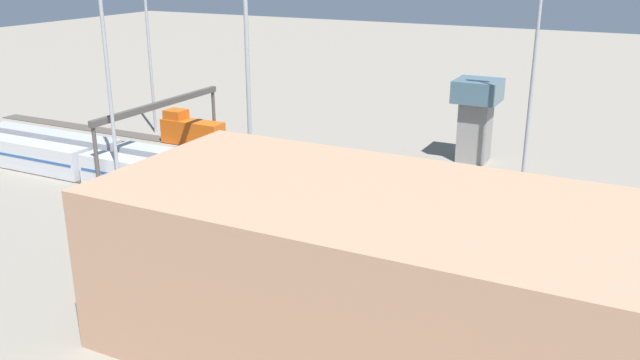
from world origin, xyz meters
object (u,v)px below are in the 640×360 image
object	(u,v)px
light_mast_1	(247,59)
signal_gantry	(160,112)
light_mast_0	(146,11)
light_mast_3	(103,24)
control_tower	(476,113)
light_mast_2	(538,29)
train_on_track_4	(245,195)
train_on_track_3	(275,183)
train_on_track_0	(191,131)
maintenance_shed	(480,299)

from	to	relation	value
light_mast_1	signal_gantry	xyz separation A→B (m)	(22.59, -12.68, -10.30)
light_mast_0	light_mast_1	bearing A→B (deg)	143.68
light_mast_3	control_tower	bearing A→B (deg)	-135.66
light_mast_3	light_mast_2	bearing A→B (deg)	-149.11
light_mast_3	control_tower	distance (m)	49.70
train_on_track_4	signal_gantry	world-z (taller)	signal_gantry
train_on_track_4	light_mast_2	size ratio (longest dim) A/B	3.10
light_mast_0	signal_gantry	bearing A→B (deg)	133.56
light_mast_1	light_mast_3	world-z (taller)	light_mast_3
train_on_track_3	signal_gantry	distance (m)	22.09
train_on_track_0	control_tower	bearing A→B (deg)	-164.40
light_mast_0	signal_gantry	distance (m)	21.50
maintenance_shed	control_tower	distance (m)	52.40
train_on_track_0	control_tower	distance (m)	42.09
train_on_track_0	light_mast_1	world-z (taller)	light_mast_1
train_on_track_0	light_mast_3	bearing A→B (deg)	105.37
light_mast_0	light_mast_1	world-z (taller)	light_mast_0
train_on_track_0	light_mast_2	size ratio (longest dim) A/B	0.32
light_mast_0	control_tower	xyz separation A→B (m)	(-49.90, -8.21, -12.43)
light_mast_3	maintenance_shed	world-z (taller)	light_mast_3
light_mast_3	signal_gantry	size ratio (longest dim) A/B	1.31
light_mast_0	maintenance_shed	distance (m)	77.41
train_on_track_0	light_mast_3	size ratio (longest dim) A/B	0.31
light_mast_2	signal_gantry	world-z (taller)	light_mast_2
light_mast_1	train_on_track_3	bearing A→B (deg)	-77.08
train_on_track_4	light_mast_2	distance (m)	38.98
light_mast_2	light_mast_0	bearing A→B (deg)	0.27
light_mast_1	control_tower	bearing A→B (deg)	-113.71
train_on_track_3	light_mast_3	xyz separation A→B (m)	(17.54, 7.17, 18.25)
train_on_track_4	control_tower	size ratio (longest dim) A/B	8.37
train_on_track_3	train_on_track_4	xyz separation A→B (m)	(0.98, 5.00, 0.00)
light_mast_1	light_mast_2	xyz separation A→B (m)	(-23.29, -25.99, 1.58)
light_mast_3	train_on_track_0	bearing A→B (deg)	-74.63
train_on_track_3	signal_gantry	size ratio (longest dim) A/B	3.82
train_on_track_4	light_mast_1	bearing A→B (deg)	135.60
light_mast_1	control_tower	xyz separation A→B (m)	(-14.91, -33.94, -10.97)
light_mast_2	light_mast_3	xyz separation A→B (m)	(42.59, 25.48, 0.96)
light_mast_0	maintenance_shed	bearing A→B (deg)	146.24
maintenance_shed	control_tower	size ratio (longest dim) A/B	4.72
control_tower	light_mast_3	bearing A→B (deg)	44.34
light_mast_0	light_mast_1	distance (m)	43.45
light_mast_2	light_mast_1	bearing A→B (deg)	48.14
light_mast_1	signal_gantry	bearing A→B (deg)	-29.31
train_on_track_0	light_mast_2	xyz separation A→B (m)	(-48.68, -3.31, 17.15)
signal_gantry	control_tower	world-z (taller)	control_tower
light_mast_1	signal_gantry	size ratio (longest dim) A/B	1.12
control_tower	train_on_track_0	bearing A→B (deg)	15.60
light_mast_1	control_tower	size ratio (longest dim) A/B	2.44
train_on_track_4	control_tower	bearing A→B (deg)	-119.45
train_on_track_4	light_mast_3	world-z (taller)	light_mast_3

